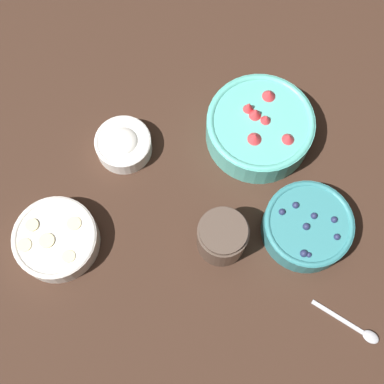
# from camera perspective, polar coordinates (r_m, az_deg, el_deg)

# --- Properties ---
(ground_plane) EXTENTS (4.00, 4.00, 0.00)m
(ground_plane) POSITION_cam_1_polar(r_m,az_deg,el_deg) (1.08, -1.57, -1.75)
(ground_plane) COLOR #382319
(bowl_strawberries) EXTENTS (0.22, 0.22, 0.09)m
(bowl_strawberries) POSITION_cam_1_polar(r_m,az_deg,el_deg) (1.11, 7.07, 6.90)
(bowl_strawberries) COLOR #56B7A8
(bowl_strawberries) RESTS_ON ground_plane
(bowl_blueberries) EXTENTS (0.17, 0.17, 0.06)m
(bowl_blueberries) POSITION_cam_1_polar(r_m,az_deg,el_deg) (1.05, 12.04, -3.60)
(bowl_blueberries) COLOR teal
(bowl_blueberries) RESTS_ON ground_plane
(bowl_bananas) EXTENTS (0.16, 0.16, 0.05)m
(bowl_bananas) POSITION_cam_1_polar(r_m,az_deg,el_deg) (1.06, -14.48, -4.89)
(bowl_bananas) COLOR silver
(bowl_bananas) RESTS_ON ground_plane
(bowl_cream) EXTENTS (0.11, 0.11, 0.05)m
(bowl_cream) POSITION_cam_1_polar(r_m,az_deg,el_deg) (1.11, -7.50, 5.10)
(bowl_cream) COLOR white
(bowl_cream) RESTS_ON ground_plane
(jar_chocolate) EXTENTS (0.10, 0.10, 0.09)m
(jar_chocolate) POSITION_cam_1_polar(r_m,az_deg,el_deg) (1.02, 3.07, -4.85)
(jar_chocolate) COLOR #4C3D33
(jar_chocolate) RESTS_ON ground_plane
(spoon) EXTENTS (0.12, 0.10, 0.01)m
(spoon) POSITION_cam_1_polar(r_m,az_deg,el_deg) (1.07, 17.12, -13.83)
(spoon) COLOR #B2B2B7
(spoon) RESTS_ON ground_plane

